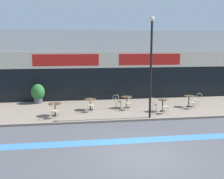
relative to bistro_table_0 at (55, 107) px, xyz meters
name	(u,v)px	position (x,y,z in m)	size (l,w,h in m)	color
ground_plane	(143,156)	(3.71, -5.92, -0.65)	(120.00, 120.00, 0.00)	#4C4C51
sidewalk_slab	(114,109)	(3.71, 1.33, -0.59)	(40.00, 5.50, 0.12)	gray
storefront_facade	(106,65)	(3.71, 6.04, 1.96)	(40.00, 4.06, 5.24)	silver
bike_lane_stripe	(133,140)	(3.71, -4.26, -0.64)	(36.00, 0.70, 0.01)	#3D7AB7
bistro_table_0	(55,107)	(0.00, 0.00, 0.00)	(0.77, 0.77, 0.73)	black
bistro_table_1	(90,102)	(2.13, 1.10, -0.02)	(0.74, 0.74, 0.71)	black
bistro_table_2	(127,100)	(4.52, 1.30, 0.01)	(0.69, 0.69, 0.75)	black
bistro_table_3	(163,103)	(6.55, 0.11, 0.00)	(0.61, 0.61, 0.75)	black
bistro_table_4	(189,99)	(8.69, 1.03, 0.00)	(0.64, 0.64, 0.75)	black
cafe_chair_0_near	(54,110)	(0.00, -0.63, -0.01)	(0.42, 0.59, 0.90)	beige
cafe_chair_1_near	(91,104)	(2.13, 0.48, -0.01)	(0.43, 0.59, 0.90)	beige
cafe_chair_2_near	(129,102)	(4.52, 0.67, -0.01)	(0.41, 0.58, 0.90)	beige
cafe_chair_2_side	(117,100)	(3.89, 1.30, -0.01)	(0.59, 0.43, 0.90)	beige
cafe_chair_3_near	(166,105)	(6.55, -0.52, -0.01)	(0.43, 0.59, 0.90)	beige
cafe_chair_3_side	(153,103)	(5.93, 0.10, -0.01)	(0.59, 0.43, 0.90)	beige
cafe_chair_4_near	(193,101)	(8.70, 0.40, -0.01)	(0.45, 0.60, 0.90)	beige
cafe_chair_4_side	(198,99)	(9.32, 1.03, -0.01)	(0.58, 0.41, 0.90)	beige
planter_pot	(38,93)	(-1.42, 3.58, 0.20)	(0.95, 0.95, 1.36)	#4C4C51
lamp_post	(151,61)	(5.37, -1.15, 2.68)	(0.26, 0.26, 5.59)	black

